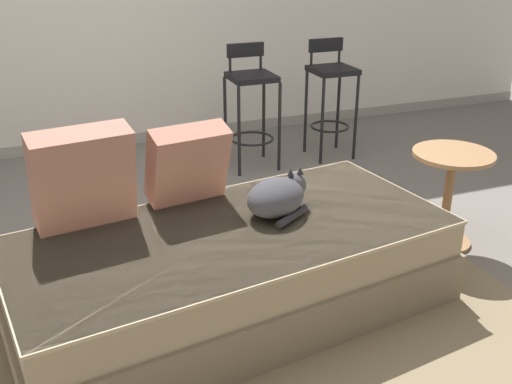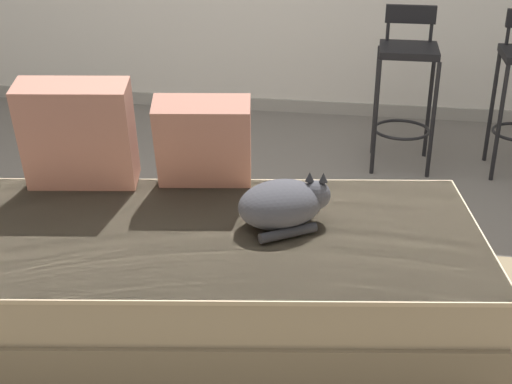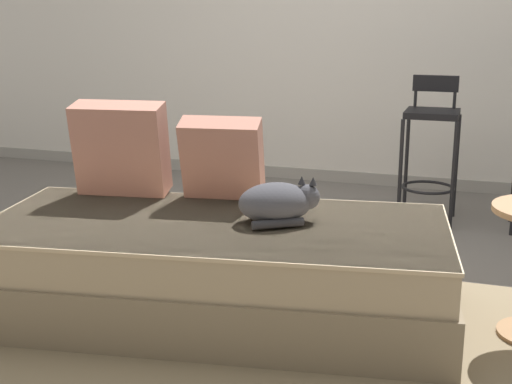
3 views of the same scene
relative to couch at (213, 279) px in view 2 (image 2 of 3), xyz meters
name	(u,v)px [view 2 (image 2 of 3)]	position (x,y,z in m)	size (l,w,h in m)	color
ground_plane	(233,272)	(0.00, 0.40, -0.22)	(16.00, 16.00, 0.00)	#66605B
wall_baseboard_trim	(290,106)	(0.00, 2.60, -0.17)	(8.00, 0.02, 0.09)	gray
area_rug	(196,375)	(0.00, -0.30, -0.21)	(2.70, 2.04, 0.01)	#75664C
couch	(213,279)	(0.00, 0.00, 0.00)	(2.12, 1.22, 0.42)	#766750
throw_pillow_corner	(78,135)	(-0.60, 0.29, 0.44)	(0.47, 0.29, 0.46)	#936051
throw_pillow_middle	(203,142)	(-0.10, 0.36, 0.41)	(0.41, 0.30, 0.40)	#936051
cat	(284,204)	(0.25, 0.09, 0.29)	(0.40, 0.38, 0.20)	#333338
bar_stool_near_window	(406,76)	(0.75, 1.76, 0.32)	(0.34, 0.34, 0.91)	black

